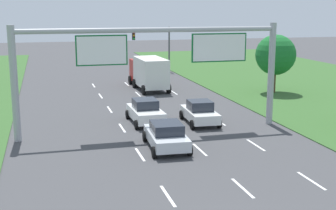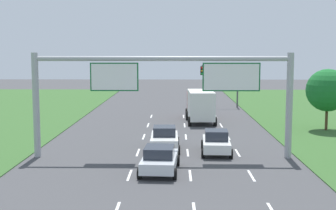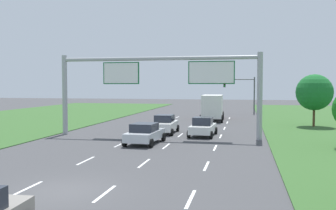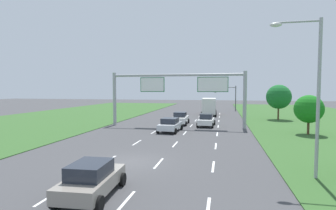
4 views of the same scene
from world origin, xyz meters
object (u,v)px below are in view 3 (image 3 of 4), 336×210
Objects in this scene: car_far_ahead at (203,127)px; sign_gantry at (160,79)px; traffic_light_mast at (241,88)px; car_mid_lane at (164,124)px; box_truck at (213,107)px; car_lead_silver at (145,133)px; roadside_tree_far at (314,92)px.

car_far_ahead is 0.24× the size of sign_gantry.
car_mid_lane is at bearing -104.64° from traffic_light_mast.
traffic_light_mast reaches higher than box_truck.
sign_gantry is (0.19, -2.46, 4.08)m from car_mid_lane.
sign_gantry is at bearing 88.31° from car_lead_silver.
car_mid_lane is (0.13, 6.24, 0.03)m from car_lead_silver.
car_far_ahead is 0.76× the size of roadside_tree_far.
sign_gantry is (-3.06, -15.96, 3.19)m from box_truck.
roadside_tree_far is at bearing -27.31° from box_truck.
box_truck is at bearing -105.91° from traffic_light_mast.
roadside_tree_far is at bearing 44.23° from car_far_ahead.
car_lead_silver is at bearing -101.46° from box_truck.
sign_gantry is 17.71m from roadside_tree_far.
roadside_tree_far is (14.38, 14.48, 2.84)m from car_lead_silver.
sign_gantry reaches higher than car_far_ahead.
car_mid_lane is 16.69m from roadside_tree_far.
box_truck is (3.25, 13.50, 0.89)m from car_mid_lane.
sign_gantry reaches higher than car_mid_lane.
traffic_light_mast is (6.41, 27.72, -1.03)m from sign_gantry.
car_lead_silver is 20.61m from roadside_tree_far.
car_mid_lane is at bearing -105.27° from box_truck.
car_mid_lane is 0.77× the size of traffic_light_mast.
roadside_tree_far reaches higher than car_far_ahead.
roadside_tree_far is at bearing 29.13° from car_mid_lane.
roadside_tree_far reaches higher than box_truck.
car_mid_lane is at bearing 94.42° from sign_gantry.
car_lead_silver is 20.05m from box_truck.
car_far_ahead is (3.77, 5.12, 0.00)m from car_lead_silver.
roadside_tree_far is (11.00, -5.26, 1.92)m from box_truck.
car_lead_silver is 0.59× the size of box_truck.
roadside_tree_far is at bearing -65.81° from traffic_light_mast.
box_truck is at bearing 94.33° from car_far_ahead.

